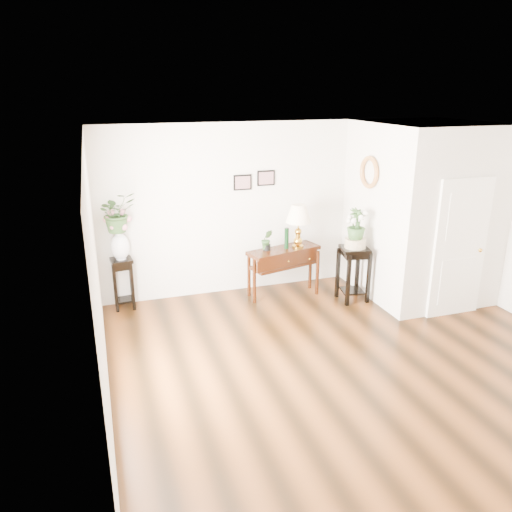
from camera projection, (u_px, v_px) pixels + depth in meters
name	position (u px, v px, depth m)	size (l,w,h in m)	color
floor	(354.00, 360.00, 6.36)	(6.00, 5.50, 0.02)	#572C0F
ceiling	(370.00, 136.00, 5.46)	(6.00, 5.50, 0.02)	white
wall_back	(279.00, 207.00, 8.39)	(6.00, 0.02, 2.80)	silver
wall_left	(98.00, 286.00, 5.03)	(0.02, 5.50, 2.80)	silver
partition	(421.00, 210.00, 8.13)	(1.80, 1.95, 2.80)	silver
door	(460.00, 249.00, 7.34)	(0.90, 0.05, 2.10)	white
art_print_left	(243.00, 182.00, 8.03)	(0.30, 0.02, 0.25)	black
art_print_right	(266.00, 178.00, 8.14)	(0.30, 0.02, 0.25)	black
wall_ornament	(369.00, 172.00, 7.76)	(0.51, 0.51, 0.07)	#DC8641
console_table	(283.00, 272.00, 8.24)	(1.22, 0.41, 0.82)	black
table_lamp	(298.00, 227.00, 8.07)	(0.41, 0.41, 0.72)	#BE8D28
green_vase	(287.00, 238.00, 8.07)	(0.07, 0.07, 0.34)	black
potted_plant	(267.00, 241.00, 7.97)	(0.18, 0.15, 0.33)	#2D5024
plant_stand_a	(123.00, 284.00, 7.76)	(0.32, 0.32, 0.81)	black
porcelain_vase	(120.00, 245.00, 7.56)	(0.28, 0.28, 0.48)	white
lily_arrangement	(117.00, 214.00, 7.41)	(0.54, 0.47, 0.60)	#2D5024
plant_stand_b	(353.00, 274.00, 8.04)	(0.42, 0.42, 0.90)	black
ceramic_bowl	(355.00, 243.00, 7.87)	(0.33, 0.33, 0.15)	#BBA88C
narcissus	(356.00, 225.00, 7.78)	(0.29, 0.29, 0.51)	#2D5024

